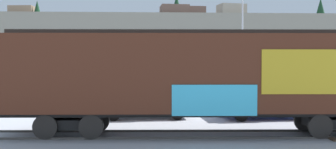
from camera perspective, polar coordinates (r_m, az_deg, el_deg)
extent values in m
plane|color=#B2B5BC|center=(14.68, 10.27, -9.32)|extent=(260.00, 260.00, 0.00)
cube|color=#4C4742|center=(13.77, 6.01, -9.89)|extent=(59.98, 1.79, 0.08)
cube|color=#4C4742|center=(15.17, 5.36, -8.79)|extent=(59.98, 1.79, 0.08)
cube|color=#423323|center=(15.68, 23.05, -8.59)|extent=(0.31, 2.51, 0.07)
cube|color=#472316|center=(14.20, 5.70, 0.28)|extent=(16.17, 3.26, 2.87)
cube|color=#2D2823|center=(14.24, 5.72, 6.53)|extent=(15.30, 0.83, 0.24)
cube|color=#B2931E|center=(13.72, 21.64, 0.40)|extent=(3.54, 0.13, 1.58)
cube|color=#33A5CC|center=(12.88, 7.33, -4.05)|extent=(3.01, 0.11, 1.10)
cube|color=black|center=(14.32, 5.68, -5.87)|extent=(15.81, 1.99, 0.20)
cube|color=black|center=(14.72, -14.71, -7.31)|extent=(2.13, 1.32, 0.36)
cylinder|color=black|center=(14.28, -18.76, -7.84)|extent=(0.92, 0.15, 0.92)
cylinder|color=black|center=(15.64, -17.11, -6.98)|extent=(0.92, 0.15, 0.92)
cylinder|color=black|center=(13.85, -11.98, -8.08)|extent=(0.92, 0.15, 0.92)
cylinder|color=black|center=(15.25, -10.92, -7.16)|extent=(0.92, 0.15, 0.92)
cube|color=black|center=(15.79, 24.60, -6.79)|extent=(2.13, 1.32, 0.36)
cylinder|color=black|center=(14.81, 22.80, -7.54)|extent=(0.92, 0.15, 0.92)
cylinder|color=black|center=(16.12, 20.74, -6.75)|extent=(0.92, 0.15, 0.92)
cylinder|color=silver|center=(28.16, 11.61, 5.52)|extent=(0.12, 0.12, 9.31)
cube|color=gray|center=(91.44, -0.40, 4.13)|extent=(137.02, 36.92, 12.93)
cube|color=#9E9384|center=(82.92, 9.93, 9.81)|extent=(6.40, 4.99, 2.82)
cube|color=brown|center=(81.18, 1.00, 9.89)|extent=(6.44, 5.50, 2.50)
cube|color=#8C725B|center=(85.80, -21.88, 9.20)|extent=(5.45, 3.70, 2.14)
cube|color=brown|center=(81.41, 3.32, 9.77)|extent=(7.21, 3.98, 2.24)
cone|color=#193D23|center=(86.97, 22.84, 9.71)|extent=(2.00, 2.00, 4.00)
cone|color=#193D23|center=(80.60, 1.35, 10.79)|extent=(2.42, 2.42, 4.84)
cone|color=#193D23|center=(83.92, -19.86, 9.79)|extent=(1.65, 1.65, 3.29)
cube|color=#B7BABF|center=(18.73, -3.59, -4.89)|extent=(4.66, 1.90, 0.64)
cube|color=#2D333D|center=(18.65, -4.08, -2.77)|extent=(1.99, 1.62, 0.75)
cylinder|color=black|center=(19.66, 0.94, -5.50)|extent=(0.65, 0.25, 0.64)
cylinder|color=black|center=(18.06, 1.45, -6.16)|extent=(0.65, 0.25, 0.64)
cylinder|color=black|center=(19.61, -8.23, -5.54)|extent=(0.65, 0.25, 0.64)
cylinder|color=black|center=(18.00, -8.55, -6.21)|extent=(0.65, 0.25, 0.64)
cube|color=navy|center=(19.27, 14.73, -4.60)|extent=(4.45, 2.22, 0.74)
cube|color=#2D333D|center=(19.16, 14.40, -2.40)|extent=(1.94, 1.83, 0.74)
cylinder|color=black|center=(20.70, 17.60, -5.22)|extent=(0.66, 0.27, 0.64)
cylinder|color=black|center=(19.10, 19.84, -5.83)|extent=(0.66, 0.27, 0.64)
cylinder|color=black|center=(19.68, 9.76, -5.53)|extent=(0.66, 0.27, 0.64)
cylinder|color=black|center=(17.98, 11.40, -6.23)|extent=(0.66, 0.27, 0.64)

